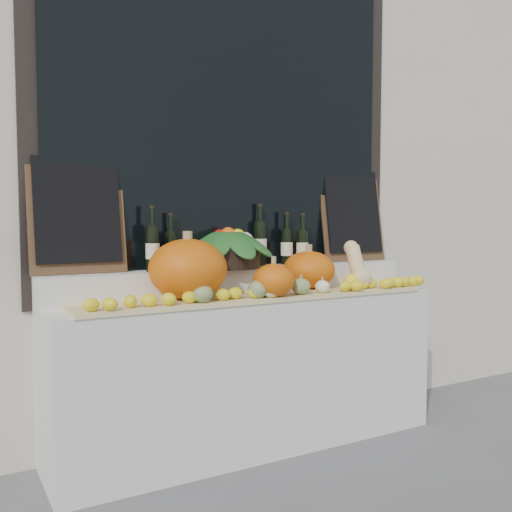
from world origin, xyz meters
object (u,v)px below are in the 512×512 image
at_px(wine_bottle_tall, 260,243).
at_px(pumpkin_right, 309,270).
at_px(pumpkin_left, 188,269).
at_px(butternut_squash, 357,268).
at_px(produce_bowl, 228,247).

bearing_deg(wine_bottle_tall, pumpkin_right, -43.76).
bearing_deg(pumpkin_left, pumpkin_right, 4.67).
height_order(pumpkin_left, wine_bottle_tall, wine_bottle_tall).
xyz_separation_m(butternut_squash, produce_bowl, (-0.74, 0.29, 0.13)).
xyz_separation_m(produce_bowl, wine_bottle_tall, (0.25, 0.06, 0.02)).
bearing_deg(butternut_squash, pumpkin_left, 176.47).
relative_size(pumpkin_right, produce_bowl, 0.54).
relative_size(pumpkin_right, butternut_squash, 1.09).
bearing_deg(wine_bottle_tall, butternut_squash, -35.41).
bearing_deg(produce_bowl, pumpkin_left, -147.86).
distance_m(pumpkin_left, pumpkin_right, 0.83).
distance_m(pumpkin_left, butternut_squash, 1.09).
bearing_deg(butternut_squash, pumpkin_right, 153.21).
height_order(pumpkin_left, pumpkin_right, pumpkin_left).
distance_m(pumpkin_left, produce_bowl, 0.42).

